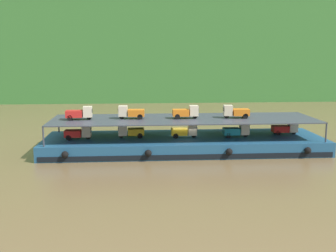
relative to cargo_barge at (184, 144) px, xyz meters
The scene contains 13 objects.
ground_plane 0.75m from the cargo_barge, 90.00° to the left, with size 400.00×400.00×0.00m, color brown.
hillside_far_bank 60.52m from the cargo_barge, 90.00° to the left, with size 142.14×27.92×37.73m.
cargo_barge is the anchor object (origin of this frame).
cargo_rack 2.69m from the cargo_barge, 90.00° to the left, with size 28.03×7.76×2.00m.
mini_truck_lower_stern 11.20m from the cargo_barge, behind, with size 2.75×1.21×1.38m.
mini_truck_lower_aft 5.89m from the cargo_barge, behind, with size 2.79×1.29×1.38m.
mini_truck_lower_mid 1.49m from the cargo_barge, 86.45° to the right, with size 2.78×1.28×1.38m.
mini_truck_lower_fore 5.80m from the cargo_barge, ahead, with size 2.75×1.21×1.38m.
mini_truck_lower_bow 11.43m from the cargo_barge, ahead, with size 2.75×1.22×1.38m.
mini_truck_upper_stern 11.50m from the cargo_barge, behind, with size 2.79×1.29×1.38m.
mini_truck_upper_mid 6.60m from the cargo_barge, behind, with size 2.78×1.27×1.38m.
mini_truck_upper_fore 3.45m from the cargo_barge, ahead, with size 2.74×1.20×1.38m.
mini_truck_upper_bow 6.53m from the cargo_barge, ahead, with size 2.79×1.30×1.38m.
Camera 1 is at (-4.81, -42.51, 10.17)m, focal length 43.41 mm.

